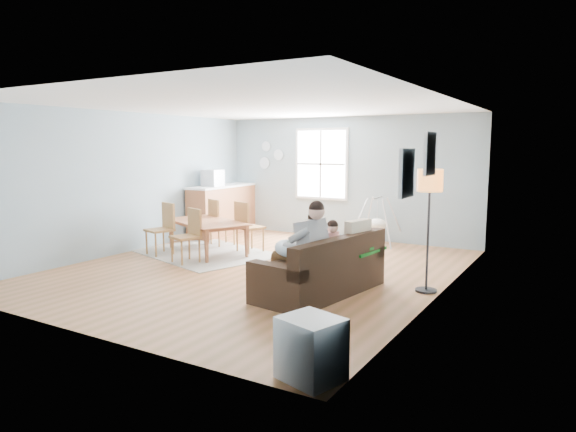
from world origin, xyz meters
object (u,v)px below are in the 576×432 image
Objects in this scene: chair_sw at (163,225)px; sofa at (324,273)px; dining_table at (206,237)px; chair_se at (190,232)px; floor_lamp at (430,191)px; chair_ne at (246,223)px; father at (303,245)px; toddler at (327,242)px; baby_swing at (377,224)px; chair_nw at (219,219)px; counter at (223,209)px; storage_cube at (310,348)px; monitor at (213,178)px.

sofa is at bearing -12.40° from chair_sw.
chair_se is (0.26, -0.75, 0.23)m from dining_table.
floor_lamp is 1.74× the size of chair_ne.
father is 1.36× the size of chair_sw.
father is at bearing -105.01° from toddler.
dining_table is 0.82m from chair_se.
father is at bearing -16.88° from chair_se.
chair_sw is 1.03× the size of chair_se.
baby_swing reaches higher than sofa.
chair_nw is 0.47× the size of counter.
father is at bearing -122.77° from sofa.
storage_cube is at bearing -65.76° from sofa.
chair_ne is 2.28m from counter.
toddler is at bearing -7.16° from chair_se.
storage_cube is 0.64× the size of chair_se.
father is at bearing -141.10° from floor_lamp.
sofa is 3.93m from chair_sw.
dining_table is 0.83m from chair_nw.
chair_se is 3.02m from counter.
chair_se reaches higher than storage_cube.
chair_se reaches higher than sofa.
chair_nw is at bearing 149.27° from sofa.
chair_se is 3.99m from baby_swing.
chair_sw reaches higher than storage_cube.
dining_table is 4.38× the size of monitor.
counter is at bearing 100.97° from chair_sw.
chair_nw reaches higher than chair_se.
chair_se is at bearing -176.20° from floor_lamp.
chair_sw is at bearing 163.05° from father.
sofa is 1.22× the size of dining_table.
floor_lamp is at bearing -0.01° from chair_sw.
toddler is at bearing -32.07° from chair_ne.
sofa is 1.86m from floor_lamp.
chair_ne reaches higher than chair_sw.
baby_swing is (-0.69, 3.86, 0.15)m from sofa.
sofa is 0.45m from toddler.
monitor reaches higher than storage_cube.
storage_cube is at bearing -59.56° from father.
chair_sw is (-4.92, 3.27, 0.28)m from storage_cube.
storage_cube is at bearing -46.58° from counter.
toddler is 0.81× the size of chair_ne.
baby_swing is at bearing 9.45° from counter.
monitor is at bearing 148.63° from dining_table.
father is 3.30× the size of monitor.
father is 2.89m from chair_se.
floor_lamp is at bearing 34.94° from sofa.
monitor reaches higher than chair_nw.
sofa is 1.62× the size of father.
toddler is 1.58m from floor_lamp.
father is 2.19× the size of storage_cube.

